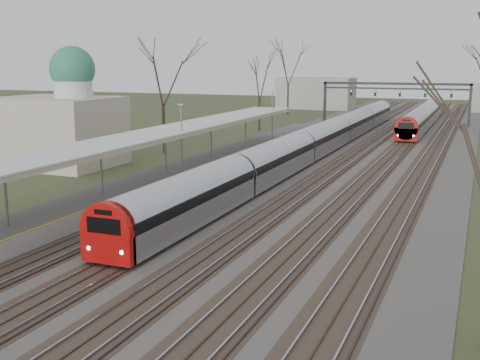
# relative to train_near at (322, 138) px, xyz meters

# --- Properties ---
(track_bed) EXTENTS (24.00, 160.00, 0.22)m
(track_bed) POSITION_rel_train_near_xyz_m (2.76, 0.88, -1.42)
(track_bed) COLOR #474442
(track_bed) RESTS_ON ground
(platform) EXTENTS (3.50, 69.00, 1.00)m
(platform) POSITION_rel_train_near_xyz_m (-6.55, -16.62, -0.98)
(platform) COLOR #9E9B93
(platform) RESTS_ON ground
(canopy) EXTENTS (4.10, 50.00, 3.11)m
(canopy) POSITION_rel_train_near_xyz_m (-6.55, -21.13, 2.45)
(canopy) COLOR slate
(canopy) RESTS_ON platform
(dome_building) EXTENTS (10.00, 8.00, 10.30)m
(dome_building) POSITION_rel_train_near_xyz_m (-19.21, -16.12, 2.24)
(dome_building) COLOR beige
(dome_building) RESTS_ON ground
(signal_gantry) EXTENTS (21.00, 0.59, 6.08)m
(signal_gantry) POSITION_rel_train_near_xyz_m (2.79, 30.87, 3.43)
(signal_gantry) COLOR black
(signal_gantry) RESTS_ON ground
(tree_west_far) EXTENTS (5.50, 5.50, 11.33)m
(tree_west_far) POSITION_rel_train_near_xyz_m (-14.50, -6.12, 6.54)
(tree_west_far) COLOR #2D231C
(tree_west_far) RESTS_ON ground
(train_near) EXTENTS (2.62, 75.21, 3.05)m
(train_near) POSITION_rel_train_near_xyz_m (0.00, 0.00, 0.00)
(train_near) COLOR #B3B6BE
(train_near) RESTS_ON ground
(train_far) EXTENTS (2.62, 45.21, 3.05)m
(train_far) POSITION_rel_train_near_xyz_m (7.00, 32.35, 0.00)
(train_far) COLOR #B3B6BE
(train_far) RESTS_ON ground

